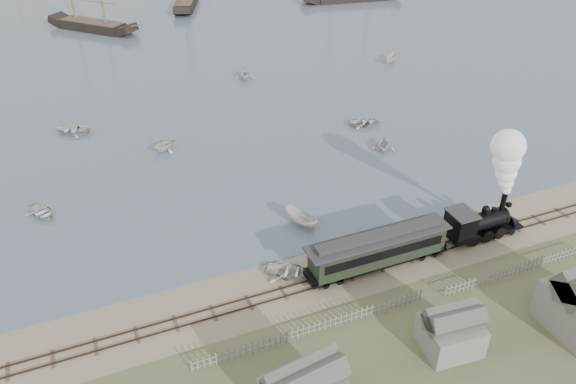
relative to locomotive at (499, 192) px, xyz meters
name	(u,v)px	position (x,y,z in m)	size (l,w,h in m)	color
ground	(348,258)	(-13.96, 2.00, -4.74)	(600.00, 600.00, 0.00)	tan
rail_track	(359,271)	(-13.96, 0.00, -4.70)	(120.00, 1.80, 0.16)	#36271D
picket_fence_west	(315,333)	(-20.46, -5.00, -4.74)	(19.00, 0.10, 1.20)	slate
picket_fence_east	(517,274)	(-1.46, -5.50, -4.74)	(15.00, 0.10, 1.20)	slate
shed_mid	(448,347)	(-11.96, -10.00, -4.74)	(4.00, 3.50, 3.60)	slate
locomotive	(499,192)	(0.00, 0.00, 0.00)	(8.26, 3.08, 10.30)	black
passenger_coach	(378,248)	(-12.24, 0.00, -2.72)	(13.10, 2.53, 3.18)	black
beached_dinghy	(289,272)	(-19.68, 1.82, -4.31)	(4.11, 2.94, 0.85)	silver
rowboat_0	(42,213)	(-38.82, 19.30, -4.31)	(3.57, 2.55, 0.74)	silver
rowboat_1	(163,144)	(-24.89, 28.07, -3.84)	(3.19, 2.75, 1.68)	silver
rowboat_2	(301,219)	(-15.87, 8.11, -3.93)	(3.88, 1.46, 1.50)	silver
rowboat_3	(366,122)	(0.62, 24.95, -4.25)	(4.13, 2.95, 0.86)	silver
rowboat_4	(383,143)	(-0.72, 18.28, -3.82)	(3.23, 2.79, 1.70)	silver
rowboat_5	(391,59)	(15.92, 44.01, -4.03)	(3.37, 1.27, 1.30)	silver
rowboat_6	(72,130)	(-34.58, 37.11, -4.22)	(4.37, 3.12, 0.91)	silver
rowboat_7	(244,73)	(-8.62, 46.31, -3.79)	(3.36, 2.90, 1.77)	silver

